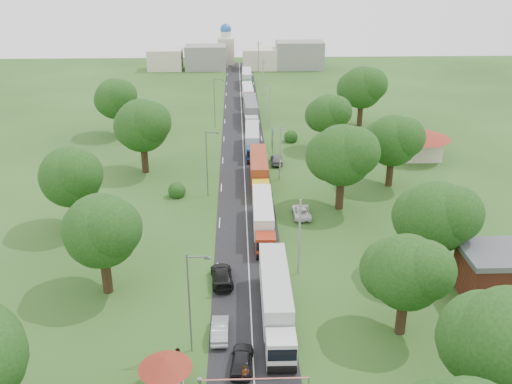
{
  "coord_description": "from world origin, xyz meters",
  "views": [
    {
      "loc": [
        -1.2,
        -61.83,
        33.51
      ],
      "look_at": [
        1.35,
        9.19,
        3.0
      ],
      "focal_mm": 40.0,
      "sensor_mm": 36.0,
      "label": 1
    }
  ],
  "objects_px": {
    "truck_0": "(276,298)",
    "car_lane_front": "(242,360)",
    "guard_booth": "(165,370)",
    "info_sign": "(272,134)",
    "boom_barrier": "(238,380)",
    "car_lane_mid": "(220,330)",
    "pedestrian_near": "(245,376)"
  },
  "relations": [
    {
      "from": "truck_0",
      "to": "car_lane_front",
      "type": "height_order",
      "value": "truck_0"
    },
    {
      "from": "guard_booth",
      "to": "info_sign",
      "type": "height_order",
      "value": "info_sign"
    },
    {
      "from": "boom_barrier",
      "to": "car_lane_front",
      "type": "distance_m",
      "value": 2.62
    },
    {
      "from": "car_lane_mid",
      "to": "pedestrian_near",
      "type": "relative_size",
      "value": 2.45
    },
    {
      "from": "truck_0",
      "to": "car_lane_front",
      "type": "bearing_deg",
      "value": -115.79
    },
    {
      "from": "truck_0",
      "to": "pedestrian_near",
      "type": "xyz_separation_m",
      "value": [
        -3.16,
        -9.11,
        -1.4
      ]
    },
    {
      "from": "boom_barrier",
      "to": "pedestrian_near",
      "type": "bearing_deg",
      "value": 40.42
    },
    {
      "from": "boom_barrier",
      "to": "car_lane_front",
      "type": "relative_size",
      "value": 1.98
    },
    {
      "from": "guard_booth",
      "to": "car_lane_mid",
      "type": "height_order",
      "value": "guard_booth"
    },
    {
      "from": "guard_booth",
      "to": "car_lane_mid",
      "type": "distance_m",
      "value": 8.29
    },
    {
      "from": "info_sign",
      "to": "truck_0",
      "type": "bearing_deg",
      "value": -93.19
    },
    {
      "from": "boom_barrier",
      "to": "pedestrian_near",
      "type": "relative_size",
      "value": 5.02
    },
    {
      "from": "pedestrian_near",
      "to": "car_lane_mid",
      "type": "bearing_deg",
      "value": 84.0
    },
    {
      "from": "boom_barrier",
      "to": "car_lane_front",
      "type": "height_order",
      "value": "car_lane_front"
    },
    {
      "from": "guard_booth",
      "to": "car_lane_mid",
      "type": "bearing_deg",
      "value": 59.04
    },
    {
      "from": "car_lane_mid",
      "to": "pedestrian_near",
      "type": "distance_m",
      "value": 6.87
    },
    {
      "from": "guard_booth",
      "to": "info_sign",
      "type": "relative_size",
      "value": 1.07
    },
    {
      "from": "boom_barrier",
      "to": "car_lane_mid",
      "type": "distance_m",
      "value": 7.19
    },
    {
      "from": "guard_booth",
      "to": "pedestrian_near",
      "type": "distance_m",
      "value": 6.57
    },
    {
      "from": "boom_barrier",
      "to": "car_lane_mid",
      "type": "xyz_separation_m",
      "value": [
        -1.64,
        7.0,
        -0.15
      ]
    },
    {
      "from": "guard_booth",
      "to": "car_lane_front",
      "type": "height_order",
      "value": "guard_booth"
    },
    {
      "from": "guard_booth",
      "to": "info_sign",
      "type": "distance_m",
      "value": 61.27
    },
    {
      "from": "truck_0",
      "to": "car_lane_mid",
      "type": "xyz_separation_m",
      "value": [
        -5.39,
        -2.61,
        -1.58
      ]
    },
    {
      "from": "guard_booth",
      "to": "pedestrian_near",
      "type": "bearing_deg",
      "value": 4.46
    },
    {
      "from": "truck_0",
      "to": "car_lane_front",
      "type": "relative_size",
      "value": 3.38
    },
    {
      "from": "guard_booth",
      "to": "pedestrian_near",
      "type": "height_order",
      "value": "guard_booth"
    },
    {
      "from": "boom_barrier",
      "to": "info_sign",
      "type": "height_order",
      "value": "info_sign"
    },
    {
      "from": "car_lane_front",
      "to": "pedestrian_near",
      "type": "bearing_deg",
      "value": 101.03
    },
    {
      "from": "truck_0",
      "to": "boom_barrier",
      "type": "bearing_deg",
      "value": -111.31
    },
    {
      "from": "guard_booth",
      "to": "car_lane_mid",
      "type": "relative_size",
      "value": 0.98
    },
    {
      "from": "info_sign",
      "to": "pedestrian_near",
      "type": "bearing_deg",
      "value": -95.73
    },
    {
      "from": "car_lane_mid",
      "to": "guard_booth",
      "type": "bearing_deg",
      "value": 59.22
    }
  ]
}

